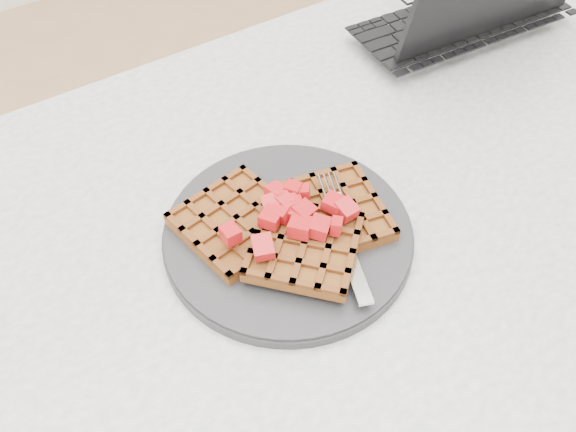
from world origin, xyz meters
The scene contains 6 objects.
table centered at (0.00, 0.00, 0.64)m, with size 1.20×0.80×0.75m.
plate centered at (-0.11, 0.01, 0.76)m, with size 0.28×0.28×0.02m, color black.
waffles centered at (-0.11, 0.01, 0.78)m, with size 0.23×0.22×0.03m.
strawberry_pile centered at (-0.11, 0.01, 0.80)m, with size 0.15×0.15×0.02m, color #910006, non-canonical shape.
fork centered at (-0.07, -0.03, 0.77)m, with size 0.02×0.18×0.02m, color silver, non-canonical shape.
laptop centered at (0.33, 0.24, 0.79)m, with size 0.36×0.27×0.23m.
Camera 1 is at (-0.35, -0.37, 1.32)m, focal length 40.00 mm.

